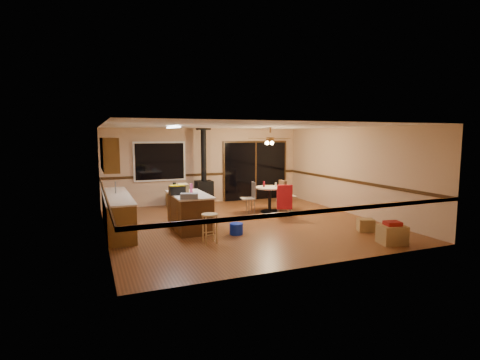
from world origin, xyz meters
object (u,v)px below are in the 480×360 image
kitchen_island (189,211)px  box_corner_b (366,225)px  chair_left (251,194)px  chair_right (283,192)px  toolbox_grey (189,196)px  bar_stool (210,229)px  dining_table (270,195)px  box_under_window (175,200)px  wood_stove (204,184)px  box_corner_a (392,235)px  toolbox_black (177,190)px  chair_near (284,197)px  blue_bucket (236,229)px

kitchen_island → box_corner_b: size_ratio=4.44×
chair_left → chair_right: same height
toolbox_grey → box_corner_b: toolbox_grey is taller
bar_stool → box_corner_b: bar_stool is taller
dining_table → box_under_window: (-2.54, 1.94, -0.31)m
wood_stove → box_under_window: wood_stove is taller
box_corner_a → dining_table: bearing=102.7°
box_under_window → kitchen_island: bearing=-95.5°
chair_right → box_under_window: (-3.06, 1.87, -0.38)m
kitchen_island → chair_right: 3.58m
toolbox_black → bar_stool: toolbox_black is taller
dining_table → box_corner_a: bearing=-77.3°
box_corner_b → wood_stove: bearing=118.7°
toolbox_black → bar_stool: size_ratio=0.59×
toolbox_grey → toolbox_black: size_ratio=1.04×
box_corner_a → box_corner_b: bearing=78.7°
kitchen_island → bar_stool: size_ratio=2.55×
toolbox_grey → box_under_window: size_ratio=0.73×
box_corner_a → toolbox_black: bearing=144.4°
wood_stove → chair_right: bearing=-41.5°
wood_stove → chair_left: bearing=-62.4°
toolbox_black → chair_right: toolbox_black is taller
dining_table → chair_left: (-0.60, 0.08, 0.06)m
toolbox_grey → dining_table: size_ratio=0.44×
bar_stool → chair_near: 3.28m
bar_stool → kitchen_island: bearing=93.4°
wood_stove → toolbox_black: (-1.61, -3.08, 0.28)m
chair_left → chair_near: 1.14m
dining_table → box_corner_b: (1.14, -3.01, -0.38)m
toolbox_black → box_corner_b: (4.29, -1.83, -0.85)m
chair_left → bar_stool: bearing=-129.1°
wood_stove → blue_bucket: bearing=-95.7°
bar_stool → box_corner_a: bar_stool is taller
chair_near → box_corner_b: size_ratio=1.85×
box_corner_b → toolbox_grey: bearing=164.7°
chair_right → chair_left: bearing=179.4°
dining_table → chair_near: size_ratio=1.29×
toolbox_black → box_under_window: (0.61, 3.13, -0.79)m
toolbox_black → chair_left: size_ratio=0.75×
toolbox_black → bar_stool: (0.39, -1.39, -0.68)m
kitchen_island → blue_bucket: size_ratio=5.23×
dining_table → box_corner_a: size_ratio=1.68×
chair_left → box_under_window: bearing=136.3°
toolbox_black → box_corner_a: bearing=-35.6°
kitchen_island → chair_right: chair_right is taller
chair_right → chair_near: bearing=-117.2°
kitchen_island → toolbox_black: (-0.31, -0.03, 0.55)m
toolbox_grey → box_corner_b: bearing=-15.3°
chair_near → kitchen_island: bearing=-174.3°
toolbox_grey → dining_table: bearing=31.7°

